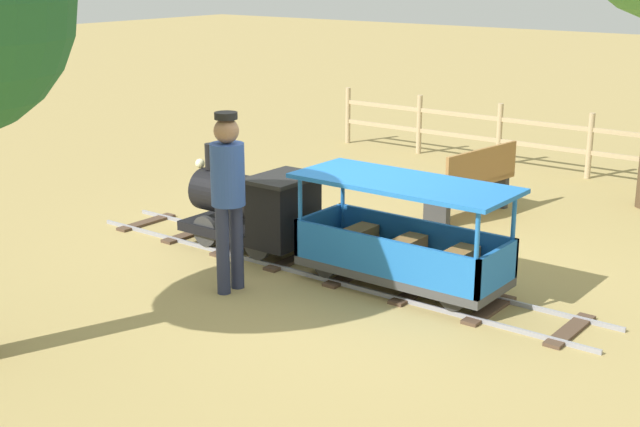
{
  "coord_description": "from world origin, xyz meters",
  "views": [
    {
      "loc": [
        -6.38,
        -4.6,
        2.86
      ],
      "look_at": [
        0.0,
        0.26,
        0.55
      ],
      "focal_mm": 49.34,
      "sensor_mm": 36.0,
      "label": 1
    }
  ],
  "objects_px": {
    "passenger_car": "(402,244)",
    "conductor_person": "(228,188)",
    "park_bench": "(472,182)",
    "locomotive": "(255,206)"
  },
  "relations": [
    {
      "from": "passenger_car",
      "to": "conductor_person",
      "type": "distance_m",
      "value": 1.63
    },
    {
      "from": "passenger_car",
      "to": "park_bench",
      "type": "height_order",
      "value": "passenger_car"
    },
    {
      "from": "passenger_car",
      "to": "park_bench",
      "type": "distance_m",
      "value": 2.57
    },
    {
      "from": "conductor_person",
      "to": "park_bench",
      "type": "height_order",
      "value": "conductor_person"
    },
    {
      "from": "passenger_car",
      "to": "conductor_person",
      "type": "relative_size",
      "value": 1.23
    },
    {
      "from": "passenger_car",
      "to": "locomotive",
      "type": "bearing_deg",
      "value": 90.0
    },
    {
      "from": "locomotive",
      "to": "passenger_car",
      "type": "xyz_separation_m",
      "value": [
        0.0,
        -1.75,
        -0.06
      ]
    },
    {
      "from": "locomotive",
      "to": "passenger_car",
      "type": "height_order",
      "value": "locomotive"
    },
    {
      "from": "conductor_person",
      "to": "park_bench",
      "type": "distance_m",
      "value": 3.54
    },
    {
      "from": "locomotive",
      "to": "conductor_person",
      "type": "height_order",
      "value": "conductor_person"
    }
  ]
}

